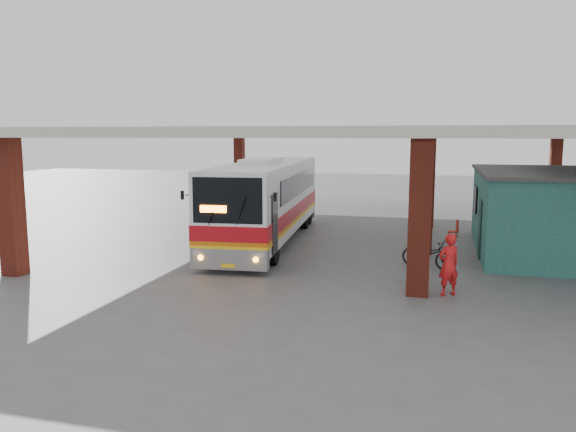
% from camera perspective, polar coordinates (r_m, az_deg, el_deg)
% --- Properties ---
extents(ground, '(90.00, 90.00, 0.00)m').
position_cam_1_polar(ground, '(19.45, 4.44, -4.93)').
color(ground, '#515154').
rests_on(ground, ground).
extents(brick_columns, '(20.10, 21.60, 4.35)m').
position_cam_1_polar(brick_columns, '(23.82, 10.11, 2.71)').
color(brick_columns, maroon).
rests_on(brick_columns, ground).
extents(canopy_roof, '(21.00, 23.00, 0.30)m').
position_cam_1_polar(canopy_roof, '(25.29, 8.43, 8.34)').
color(canopy_roof, beige).
rests_on(canopy_roof, brick_columns).
extents(shop_building, '(5.20, 8.20, 3.11)m').
position_cam_1_polar(shop_building, '(23.16, 24.96, 0.38)').
color(shop_building, '#286657').
rests_on(shop_building, ground).
extents(coach_bus, '(3.61, 12.21, 3.51)m').
position_cam_1_polar(coach_bus, '(23.28, -2.15, 1.63)').
color(coach_bus, white).
rests_on(coach_bus, ground).
extents(motorcycle, '(1.92, 1.29, 0.95)m').
position_cam_1_polar(motorcycle, '(19.36, 13.96, -3.77)').
color(motorcycle, black).
rests_on(motorcycle, ground).
extents(pedestrian, '(0.76, 0.69, 1.74)m').
position_cam_1_polar(pedestrian, '(16.19, 16.00, -4.77)').
color(pedestrian, red).
rests_on(pedestrian, ground).
extents(red_chair, '(0.45, 0.45, 0.75)m').
position_cam_1_polar(red_chair, '(25.67, 16.63, -1.24)').
color(red_chair, red).
rests_on(red_chair, ground).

